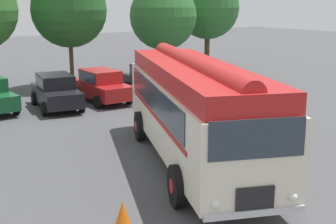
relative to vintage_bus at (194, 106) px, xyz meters
The scene contains 9 objects.
ground_plane 1.98m from the vintage_bus, 46.28° to the right, with size 120.00×120.00×0.00m, color #474749.
vintage_bus is the anchor object (origin of this frame).
car_mid_left 10.22m from the vintage_bus, 94.73° to the left, with size 2.40×4.40×1.66m.
car_mid_right 10.52m from the vintage_bus, 80.70° to the left, with size 1.97×4.20×1.66m.
car_far_right 11.46m from the vintage_bus, 65.49° to the left, with size 2.25×4.34×1.66m.
tree_centre 15.50m from the vintage_bus, 81.98° to the left, with size 4.46×4.46×6.86m.
tree_right_of_centre 17.60m from the vintage_bus, 60.28° to the left, with size 4.50×4.50×6.41m.
tree_far_right 21.66m from the vintage_bus, 50.70° to the left, with size 4.69×4.69×7.01m.
traffic_cone 4.93m from the vintage_bus, 147.63° to the right, with size 0.36×0.36×0.55m, color orange.
Camera 1 is at (-9.06, -11.17, 5.13)m, focal length 50.00 mm.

